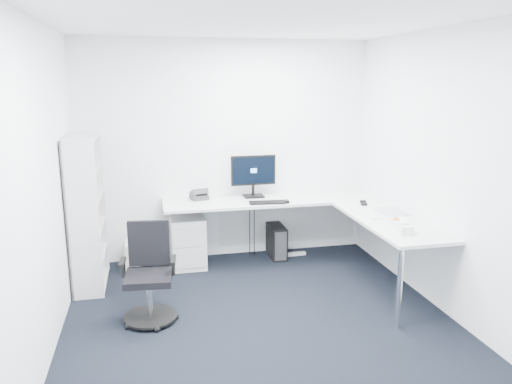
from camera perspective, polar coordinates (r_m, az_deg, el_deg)
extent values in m
plane|color=black|center=(4.68, 1.02, -15.62)|extent=(4.20, 4.20, 0.00)
plane|color=white|center=(4.14, 1.18, 19.39)|extent=(4.20, 4.20, 0.00)
cube|color=white|center=(6.23, -3.44, 4.72)|extent=(3.60, 0.02, 2.70)
cube|color=white|center=(2.30, 13.61, -9.95)|extent=(3.60, 0.02, 2.70)
cube|color=white|center=(4.18, -23.69, -0.39)|extent=(0.02, 4.20, 2.70)
cube|color=white|center=(4.94, 21.86, 1.67)|extent=(0.02, 4.20, 2.70)
cube|color=silver|center=(6.12, -7.77, -5.56)|extent=(0.40, 0.50, 0.62)
cube|color=black|center=(6.39, 2.36, -5.63)|extent=(0.19, 0.42, 0.41)
cube|color=beige|center=(6.18, -13.88, -7.02)|extent=(0.17, 0.36, 0.34)
cube|color=silver|center=(6.49, 4.27, -7.10)|extent=(0.33, 0.08, 0.04)
cube|color=black|center=(5.86, 1.30, -1.20)|extent=(0.43, 0.18, 0.02)
cube|color=black|center=(5.89, 3.46, -1.09)|extent=(0.06, 0.10, 0.03)
cube|color=silver|center=(5.52, 12.44, -2.41)|extent=(0.20, 0.48, 0.02)
sphere|color=#D25A12|center=(5.16, 15.79, -3.28)|extent=(0.08, 0.08, 0.08)
cube|color=silver|center=(4.96, 16.44, -3.97)|extent=(0.15, 0.25, 0.08)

